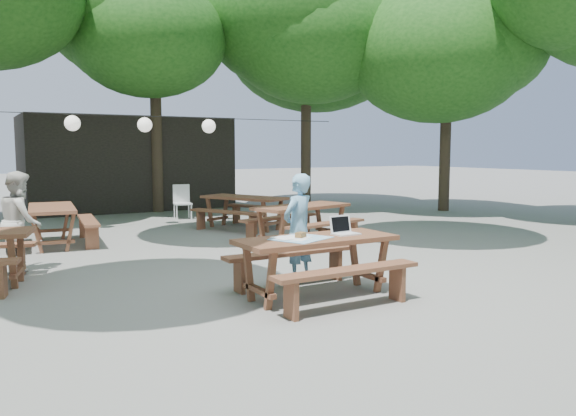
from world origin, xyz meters
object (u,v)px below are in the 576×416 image
at_px(woman, 298,228).
at_px(second_person, 20,221).
at_px(plastic_chair, 183,209).
at_px(main_picnic_table, 316,266).

bearing_deg(woman, second_person, -61.51).
bearing_deg(plastic_chair, main_picnic_table, -88.93).
distance_m(main_picnic_table, plastic_chair, 8.48).
height_order(woman, plastic_chair, woman).
bearing_deg(second_person, woman, -125.05).
relative_size(main_picnic_table, woman, 1.33).
height_order(woman, second_person, second_person).
distance_m(main_picnic_table, woman, 0.94).
xyz_separation_m(main_picnic_table, woman, (0.24, 0.83, 0.36)).
relative_size(woman, plastic_chair, 1.67).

